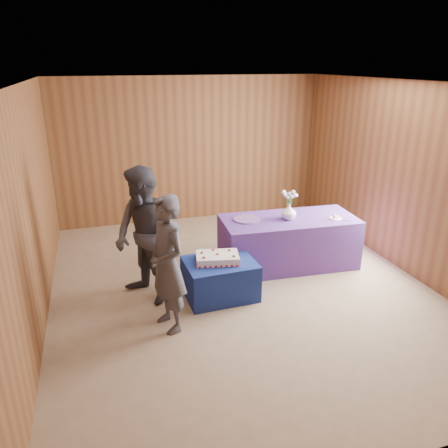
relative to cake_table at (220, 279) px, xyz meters
name	(u,v)px	position (x,y,z in m)	size (l,w,h in m)	color
ground	(240,287)	(0.33, 0.14, -0.25)	(6.00, 6.00, 0.00)	#9F846D
room_shell	(242,159)	(0.33, 0.14, 1.55)	(5.04, 6.04, 2.72)	brown
cake_table	(220,279)	(0.00, 0.00, 0.00)	(0.90, 0.70, 0.50)	navy
serving_table	(288,242)	(1.26, 0.62, 0.12)	(2.00, 0.90, 0.75)	#643593
sheet_cake	(217,258)	(-0.03, 0.02, 0.30)	(0.63, 0.49, 0.13)	white
vase	(289,212)	(1.23, 0.60, 0.61)	(0.22, 0.22, 0.23)	white
flower_spray	(290,194)	(1.23, 0.60, 0.88)	(0.23, 0.24, 0.18)	#276128
platter	(247,219)	(0.63, 0.74, 0.51)	(0.40, 0.40, 0.02)	#784F9F
plate	(336,219)	(1.90, 0.40, 0.51)	(0.18, 0.18, 0.01)	white
cake_slice	(336,216)	(1.90, 0.40, 0.54)	(0.07, 0.06, 0.08)	white
knife	(341,221)	(1.94, 0.31, 0.50)	(0.26, 0.02, 0.00)	silver
guest_left	(167,265)	(-0.76, -0.52, 0.55)	(0.59, 0.39, 1.61)	#3D3E48
guest_right	(145,236)	(-0.92, 0.20, 0.63)	(0.86, 0.67, 1.76)	#363641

